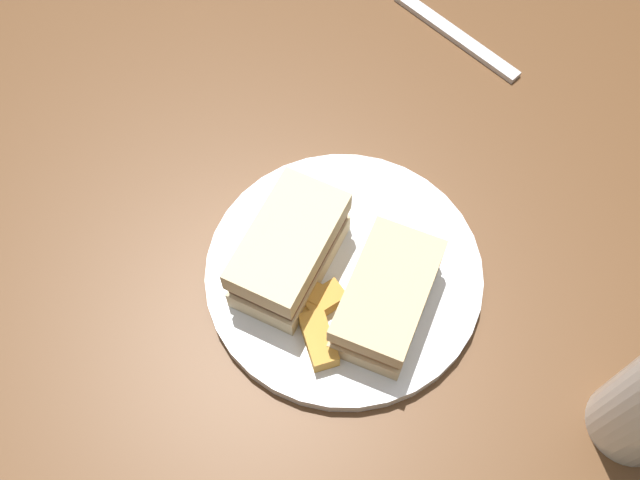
% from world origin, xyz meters
% --- Properties ---
extents(ground_plane, '(6.00, 6.00, 0.00)m').
position_xyz_m(ground_plane, '(0.00, 0.00, 0.00)').
color(ground_plane, '#333842').
extents(dining_table, '(1.19, 0.99, 0.74)m').
position_xyz_m(dining_table, '(0.00, 0.00, 0.37)').
color(dining_table, brown).
rests_on(dining_table, ground).
extents(plate, '(0.27, 0.27, 0.02)m').
position_xyz_m(plate, '(-0.04, -0.05, 0.75)').
color(plate, white).
rests_on(plate, dining_table).
extents(sandwich_half_left, '(0.14, 0.10, 0.07)m').
position_xyz_m(sandwich_half_left, '(-0.05, 0.00, 0.79)').
color(sandwich_half_left, beige).
rests_on(sandwich_half_left, plate).
extents(sandwich_half_right, '(0.13, 0.10, 0.06)m').
position_xyz_m(sandwich_half_right, '(-0.08, -0.09, 0.79)').
color(sandwich_half_right, '#CCB284').
rests_on(sandwich_half_right, plate).
extents(potato_wedge_front, '(0.04, 0.04, 0.02)m').
position_xyz_m(potato_wedge_front, '(-0.08, -0.04, 0.77)').
color(potato_wedge_front, gold).
rests_on(potato_wedge_front, plate).
extents(potato_wedge_middle, '(0.06, 0.04, 0.02)m').
position_xyz_m(potato_wedge_middle, '(-0.12, -0.04, 0.77)').
color(potato_wedge_middle, gold).
rests_on(potato_wedge_middle, plate).
extents(potato_wedge_back, '(0.04, 0.06, 0.02)m').
position_xyz_m(potato_wedge_back, '(-0.07, -0.01, 0.77)').
color(potato_wedge_back, gold).
rests_on(potato_wedge_back, plate).
extents(potato_wedge_left_edge, '(0.05, 0.04, 0.01)m').
position_xyz_m(potato_wedge_left_edge, '(-0.08, -0.01, 0.77)').
color(potato_wedge_left_edge, gold).
rests_on(potato_wedge_left_edge, plate).
extents(fork, '(0.13, 0.15, 0.01)m').
position_xyz_m(fork, '(0.28, -0.15, 0.75)').
color(fork, silver).
rests_on(fork, dining_table).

